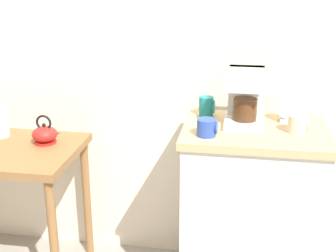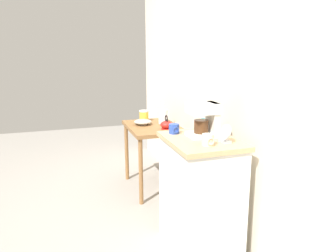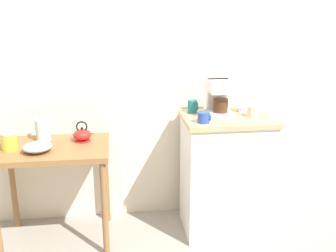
{
  "view_description": "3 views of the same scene",
  "coord_description": "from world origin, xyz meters",
  "px_view_note": "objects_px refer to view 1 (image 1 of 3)",
  "views": [
    {
      "loc": [
        0.63,
        -2.02,
        1.62
      ],
      "look_at": [
        0.31,
        -0.1,
        0.94
      ],
      "focal_mm": 49.3,
      "sensor_mm": 36.0,
      "label": 1
    },
    {
      "loc": [
        2.82,
        -0.98,
        1.54
      ],
      "look_at": [
        0.15,
        -0.08,
        0.9
      ],
      "focal_mm": 34.32,
      "sensor_mm": 36.0,
      "label": 2
    },
    {
      "loc": [
        -0.09,
        -2.71,
        1.69
      ],
      "look_at": [
        0.25,
        -0.06,
        0.88
      ],
      "focal_mm": 42.12,
      "sensor_mm": 36.0,
      "label": 3
    }
  ],
  "objects_px": {
    "teakettle": "(45,134)",
    "mug_dark_teal": "(207,106)",
    "mug_small_cream": "(298,124)",
    "coffee_maker": "(246,94)",
    "table_clock": "(289,110)",
    "mug_blue": "(207,128)"
  },
  "relations": [
    {
      "from": "teakettle",
      "to": "table_clock",
      "type": "bearing_deg",
      "value": 1.62
    },
    {
      "from": "mug_small_cream",
      "to": "table_clock",
      "type": "bearing_deg",
      "value": 100.26
    },
    {
      "from": "coffee_maker",
      "to": "mug_dark_teal",
      "type": "bearing_deg",
      "value": 154.08
    },
    {
      "from": "mug_small_cream",
      "to": "mug_blue",
      "type": "height_order",
      "value": "mug_small_cream"
    },
    {
      "from": "teakettle",
      "to": "mug_small_cream",
      "type": "bearing_deg",
      "value": -5.16
    },
    {
      "from": "teakettle",
      "to": "mug_dark_teal",
      "type": "bearing_deg",
      "value": 4.33
    },
    {
      "from": "mug_small_cream",
      "to": "mug_blue",
      "type": "bearing_deg",
      "value": -164.69
    },
    {
      "from": "mug_small_cream",
      "to": "teakettle",
      "type": "bearing_deg",
      "value": 174.84
    },
    {
      "from": "teakettle",
      "to": "mug_small_cream",
      "type": "relative_size",
      "value": 1.75
    },
    {
      "from": "coffee_maker",
      "to": "mug_blue",
      "type": "height_order",
      "value": "coffee_maker"
    },
    {
      "from": "mug_dark_teal",
      "to": "table_clock",
      "type": "height_order",
      "value": "table_clock"
    },
    {
      "from": "mug_small_cream",
      "to": "table_clock",
      "type": "height_order",
      "value": "table_clock"
    },
    {
      "from": "coffee_maker",
      "to": "table_clock",
      "type": "relative_size",
      "value": 1.95
    },
    {
      "from": "mug_small_cream",
      "to": "mug_dark_teal",
      "type": "height_order",
      "value": "mug_dark_teal"
    },
    {
      "from": "teakettle",
      "to": "mug_small_cream",
      "type": "height_order",
      "value": "mug_small_cream"
    },
    {
      "from": "teakettle",
      "to": "mug_blue",
      "type": "bearing_deg",
      "value": -14.49
    },
    {
      "from": "mug_dark_teal",
      "to": "mug_blue",
      "type": "height_order",
      "value": "mug_dark_teal"
    },
    {
      "from": "teakettle",
      "to": "coffee_maker",
      "type": "distance_m",
      "value": 1.05
    },
    {
      "from": "mug_small_cream",
      "to": "mug_blue",
      "type": "xyz_separation_m",
      "value": [
        -0.39,
        -0.11,
        -0.0
      ]
    },
    {
      "from": "mug_blue",
      "to": "mug_small_cream",
      "type": "bearing_deg",
      "value": 15.31
    },
    {
      "from": "mug_dark_teal",
      "to": "teakettle",
      "type": "bearing_deg",
      "value": -175.67
    },
    {
      "from": "table_clock",
      "to": "mug_dark_teal",
      "type": "bearing_deg",
      "value": 175.9
    }
  ]
}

